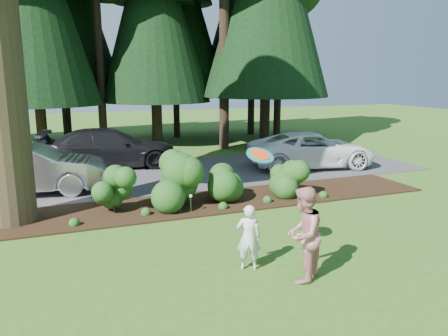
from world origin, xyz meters
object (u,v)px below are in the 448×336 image
car_silver_wagon (26,169)px  child (249,237)px  adult (303,234)px  frisbee (260,155)px  car_dark_suv (111,148)px  car_white_suv (312,150)px

car_silver_wagon → child: bearing=-141.9°
adult → frisbee: 1.70m
car_dark_suv → car_white_suv: bearing=-103.8°
car_silver_wagon → car_dark_suv: size_ratio=0.90×
car_white_suv → frisbee: size_ratio=9.44×
car_white_suv → adult: size_ratio=2.92×
child → adult: (0.74, -0.81, 0.24)m
car_silver_wagon → car_white_suv: bearing=-79.7°
car_silver_wagon → car_white_suv: (10.97, 0.31, -0.09)m
car_dark_suv → frisbee: 11.37m
child → adult: size_ratio=0.74×
car_silver_wagon → adult: adult is taller
car_white_suv → child: (-6.59, -8.08, -0.10)m
car_white_suv → adult: bearing=156.6°
car_silver_wagon → child: car_silver_wagon is taller
car_white_suv → car_dark_suv: size_ratio=0.95×
car_silver_wagon → child: (4.38, -7.77, -0.19)m
adult → frisbee: size_ratio=3.24×
car_silver_wagon → car_dark_suv: car_silver_wagon is taller
car_silver_wagon → car_white_suv: car_silver_wagon is taller
car_dark_suv → adult: bearing=-162.6°
child → car_dark_suv: bearing=-59.6°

